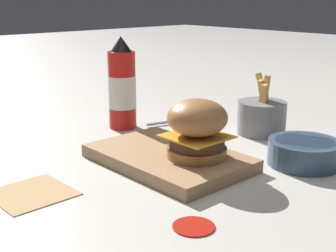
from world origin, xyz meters
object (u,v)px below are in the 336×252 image
Objects in this scene: serving_board at (168,158)px; side_bowl at (304,152)px; ketchup_bottle at (122,87)px; fries_basket at (262,116)px; spoon at (193,119)px; burger at (197,128)px.

serving_board is 0.25m from side_bowl.
ketchup_bottle reaches higher than fries_basket.
ketchup_bottle is 1.24× the size of spoon.
ketchup_bottle is at bearing 171.42° from spoon.
side_bowl is 0.76× the size of spoon.
side_bowl is at bearing 12.63° from ketchup_bottle.
side_bowl is (0.18, -0.11, -0.01)m from fries_basket.
fries_basket is at bearing 148.96° from side_bowl.
fries_basket is at bearing 102.76° from burger.
serving_board is at bearing -19.07° from ketchup_bottle.
serving_board is 2.19× the size of fries_basket.
spoon is (-0.19, 0.25, -0.01)m from serving_board.
ketchup_bottle is 0.33m from fries_basket.
ketchup_bottle is (-0.31, 0.07, 0.02)m from burger.
spoon is at bearing 169.25° from side_bowl.
side_bowl reaches higher than spoon.
burger is at bearing -77.24° from fries_basket.
spoon is at bearing 126.49° from serving_board.
ketchup_bottle reaches higher than side_bowl.
serving_board is at bearing -132.66° from side_bowl.
fries_basket is at bearing 38.96° from ketchup_bottle.
ketchup_bottle reaches higher than burger.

